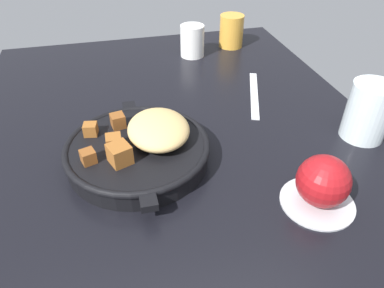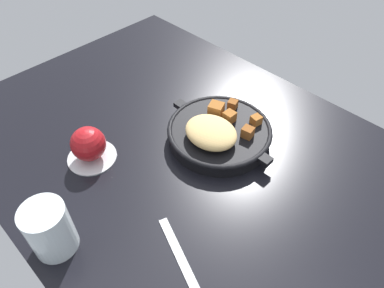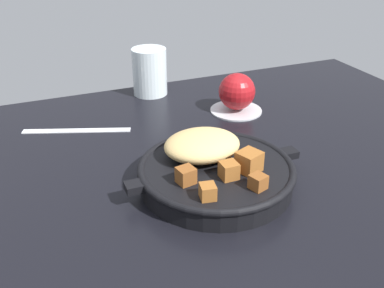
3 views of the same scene
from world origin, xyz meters
TOP-DOWN VIEW (x-y plane):
  - ground_plane at (0.00, 0.00)cm, footprint 115.91×77.22cm
  - cast_iron_skillet at (-1.02, -7.31)cm, footprint 28.40×24.07cm
  - saucer_plate at (15.20, 16.49)cm, footprint 10.86×10.86cm
  - red_apple at (15.20, 16.49)cm, footprint 7.60×7.60cm
  - butter_knife at (-17.54, 19.68)cm, footprint 19.86×8.63cm
  - juice_glass_amber at (-45.40, 23.62)cm, footprint 6.55×6.55cm
  - white_creamer_pitcher at (-41.53, 11.56)cm, footprint 6.19×6.19cm
  - water_glass_tall at (1.66, 33.02)cm, footprint 7.74×7.74cm

SIDE VIEW (x-z plane):
  - ground_plane at x=0.00cm, z-range -2.40..0.00cm
  - butter_knife at x=-17.54cm, z-range 0.00..0.36cm
  - saucer_plate at x=15.20cm, z-range 0.00..0.60cm
  - cast_iron_skillet at x=-1.02cm, z-range -0.98..6.30cm
  - white_creamer_pitcher at x=-41.53cm, z-range 0.00..8.06cm
  - juice_glass_amber at x=-45.40cm, z-range 0.00..8.60cm
  - red_apple at x=15.20cm, z-range 0.60..8.20cm
  - water_glass_tall at x=1.66cm, z-range 0.00..10.51cm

